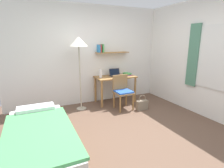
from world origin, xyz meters
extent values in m
plane|color=brown|center=(0.00, 0.00, 0.00)|extent=(5.28, 5.28, 0.00)
cube|color=white|center=(0.00, 2.02, 1.30)|extent=(4.40, 0.05, 2.60)
cube|color=#9E703D|center=(0.59, 1.89, 1.37)|extent=(0.95, 0.22, 0.02)
cube|color=#3384C6|center=(0.20, 1.90, 1.48)|extent=(0.04, 0.18, 0.20)
cube|color=#D13D38|center=(0.25, 1.91, 1.48)|extent=(0.04, 0.15, 0.21)
cube|color=#4CA856|center=(0.30, 1.90, 1.49)|extent=(0.04, 0.18, 0.21)
cube|color=white|center=(2.02, 0.00, 1.30)|extent=(0.05, 4.40, 2.60)
cube|color=silver|center=(1.99, -0.17, 1.35)|extent=(0.02, 0.88, 1.33)
cube|color=white|center=(1.99, -0.17, 1.35)|extent=(0.01, 0.82, 1.27)
cube|color=#4C7F66|center=(1.96, 0.38, 1.35)|extent=(0.03, 0.28, 1.43)
cube|color=#9E703D|center=(-1.49, -0.06, 0.14)|extent=(0.90, 1.98, 0.28)
cube|color=silver|center=(-1.49, -0.06, 0.36)|extent=(0.87, 1.92, 0.16)
cube|color=#4C9E5B|center=(-1.49, -0.18, 0.46)|extent=(0.92, 1.63, 0.04)
cube|color=white|center=(-1.49, 0.71, 0.49)|extent=(0.63, 0.28, 0.10)
cube|color=#9E703D|center=(0.59, 1.70, 0.72)|extent=(1.09, 0.58, 0.03)
cylinder|color=#9E703D|center=(0.10, 1.46, 0.35)|extent=(0.06, 0.06, 0.70)
cylinder|color=#9E703D|center=(1.09, 1.46, 0.35)|extent=(0.06, 0.06, 0.70)
cylinder|color=#9E703D|center=(0.10, 1.94, 0.35)|extent=(0.06, 0.06, 0.70)
cylinder|color=#9E703D|center=(1.09, 1.94, 0.35)|extent=(0.06, 0.06, 0.70)
cube|color=#9E703D|center=(0.55, 1.13, 0.43)|extent=(0.43, 0.42, 0.03)
cube|color=blue|center=(0.55, 1.13, 0.46)|extent=(0.40, 0.39, 0.04)
cube|color=#9E703D|center=(0.55, 1.32, 0.66)|extent=(0.41, 0.04, 0.37)
cylinder|color=#9E703D|center=(0.37, 0.95, 0.21)|extent=(0.04, 0.04, 0.41)
cylinder|color=#9E703D|center=(0.73, 0.95, 0.21)|extent=(0.04, 0.04, 0.41)
cylinder|color=#9E703D|center=(0.37, 1.31, 0.21)|extent=(0.04, 0.04, 0.41)
cylinder|color=#9E703D|center=(0.73, 1.31, 0.21)|extent=(0.04, 0.04, 0.41)
cylinder|color=#B2A893|center=(-0.42, 1.56, 0.01)|extent=(0.24, 0.24, 0.02)
cylinder|color=#B2A893|center=(-0.42, 1.56, 0.79)|extent=(0.03, 0.03, 1.53)
cone|color=silver|center=(-0.42, 1.56, 1.67)|extent=(0.42, 0.42, 0.22)
cube|color=#2D2D33|center=(0.63, 1.76, 0.74)|extent=(0.32, 0.20, 0.01)
cube|color=#2D2D33|center=(0.63, 1.83, 0.84)|extent=(0.31, 0.07, 0.19)
cube|color=black|center=(0.63, 1.82, 0.83)|extent=(0.28, 0.05, 0.16)
cylinder|color=silver|center=(0.16, 1.68, 0.85)|extent=(0.07, 0.07, 0.23)
cube|color=purple|center=(0.98, 1.70, 0.74)|extent=(0.16, 0.24, 0.02)
cube|color=#4CA856|center=(0.97, 1.71, 0.76)|extent=(0.16, 0.22, 0.02)
cube|color=#4CA856|center=(0.98, 1.71, 0.79)|extent=(0.18, 0.24, 0.03)
cube|color=gray|center=(0.95, 0.88, 0.12)|extent=(0.29, 0.12, 0.23)
torus|color=gray|center=(0.95, 0.88, 0.28)|extent=(0.20, 0.02, 0.20)
camera|label=1|loc=(-1.51, -2.61, 1.70)|focal=28.56mm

